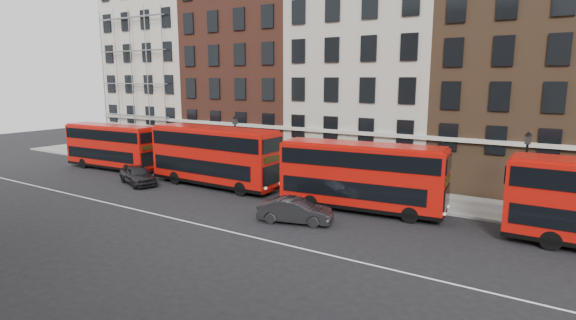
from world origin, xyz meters
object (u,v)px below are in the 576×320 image
Objects in this scene: bus_b at (214,155)px; car_rear at (138,175)px; bus_a at (111,146)px; bus_c at (361,175)px; car_front at (295,211)px.

car_rear is (-5.77, -2.85, -1.77)m from bus_b.
bus_c is at bearing -3.36° from bus_a.
bus_c is at bearing -44.31° from car_front.
car_front is (-2.28, -4.32, -1.66)m from bus_c.
bus_c reaches higher than bus_a.
bus_a is 12.92m from bus_b.
bus_b is 11.31m from car_front.
car_rear is (7.14, -2.84, -1.50)m from bus_a.
bus_c is 2.35× the size of car_rear.
bus_b is 6.68m from car_rear.
bus_b is at bearing -43.95° from car_rear.
car_rear is 1.03× the size of car_front.
bus_c is at bearing -61.40° from car_rear.
bus_a is at bearing 173.42° from bus_c.
bus_c reaches higher than car_front.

